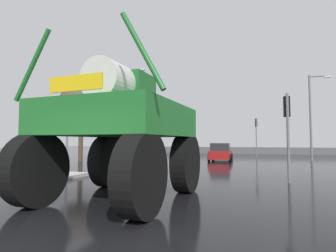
% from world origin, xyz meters
% --- Properties ---
extents(ground_plane, '(120.00, 120.00, 0.00)m').
position_xyz_m(ground_plane, '(0.00, 18.00, 0.00)').
color(ground_plane, black).
extents(oversize_sprayer, '(4.25, 5.34, 4.54)m').
position_xyz_m(oversize_sprayer, '(0.02, 3.92, 2.02)').
color(oversize_sprayer, black).
rests_on(oversize_sprayer, ground).
extents(sedan_ahead, '(1.98, 4.15, 1.52)m').
position_xyz_m(sedan_ahead, '(0.90, 20.60, 0.71)').
color(sedan_ahead, maroon).
rests_on(sedan_ahead, ground).
extents(traffic_signal_near_left, '(0.24, 0.54, 3.79)m').
position_xyz_m(traffic_signal_near_left, '(-5.66, 8.82, 2.77)').
color(traffic_signal_near_left, slate).
rests_on(traffic_signal_near_left, ground).
extents(traffic_signal_near_right, '(0.24, 0.54, 3.62)m').
position_xyz_m(traffic_signal_near_right, '(5.04, 8.82, 2.64)').
color(traffic_signal_near_right, slate).
rests_on(traffic_signal_near_right, ground).
extents(traffic_signal_far_left, '(0.24, 0.55, 4.17)m').
position_xyz_m(traffic_signal_far_left, '(3.92, 26.84, 3.04)').
color(traffic_signal_far_left, slate).
rests_on(traffic_signal_far_left, ground).
extents(streetlight_far_left, '(1.74, 0.24, 8.84)m').
position_xyz_m(streetlight_far_left, '(-7.72, 20.33, 4.86)').
color(streetlight_far_left, slate).
rests_on(streetlight_far_left, ground).
extents(streetlight_far_right, '(1.73, 0.24, 7.49)m').
position_xyz_m(streetlight_far_right, '(8.55, 22.87, 4.17)').
color(streetlight_far_right, slate).
rests_on(streetlight_far_right, ground).
extents(bare_tree_left, '(3.71, 3.71, 6.58)m').
position_xyz_m(bare_tree_left, '(-10.44, 16.41, 4.96)').
color(bare_tree_left, '#473828').
rests_on(bare_tree_left, ground).
extents(roadside_barrier, '(28.68, 0.24, 0.90)m').
position_xyz_m(roadside_barrier, '(0.00, 34.35, 0.45)').
color(roadside_barrier, '#59595B').
rests_on(roadside_barrier, ground).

